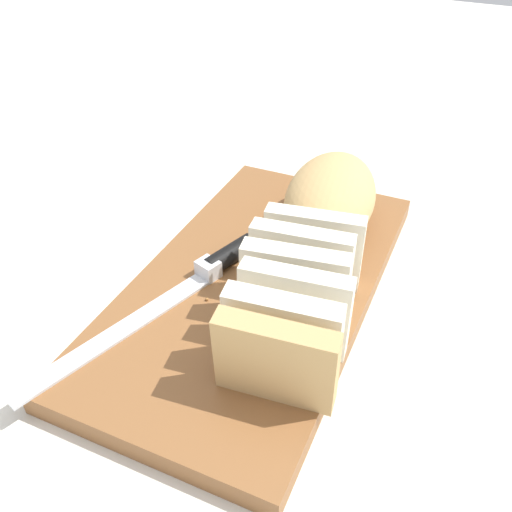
{
  "coord_description": "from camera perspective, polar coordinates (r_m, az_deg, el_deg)",
  "views": [
    {
      "loc": [
        0.42,
        0.2,
        0.41
      ],
      "look_at": [
        0.0,
        0.0,
        0.05
      ],
      "focal_mm": 39.12,
      "sensor_mm": 36.0,
      "label": 1
    }
  ],
  "objects": [
    {
      "name": "cutting_board",
      "position": [
        0.62,
        0.0,
        -3.1
      ],
      "size": [
        0.46,
        0.25,
        0.02
      ],
      "primitive_type": "cube",
      "rotation": [
        0.0,
        0.0,
        0.02
      ],
      "color": "brown",
      "rests_on": "ground_plane"
    },
    {
      "name": "crumb_stray_right",
      "position": [
        0.59,
        -1.36,
        -3.09
      ],
      "size": [
        0.0,
        0.0,
        0.0
      ],
      "primitive_type": "sphere",
      "color": "#996633",
      "rests_on": "cutting_board"
    },
    {
      "name": "ground_plane",
      "position": [
        0.62,
        0.0,
        -3.93
      ],
      "size": [
        3.0,
        3.0,
        0.0
      ],
      "primitive_type": "plane",
      "color": "silver"
    },
    {
      "name": "crumb_near_knife",
      "position": [
        0.58,
        -0.78,
        -4.1
      ],
      "size": [
        0.0,
        0.0,
        0.0
      ],
      "primitive_type": "sphere",
      "color": "#996633",
      "rests_on": "cutting_board"
    },
    {
      "name": "bread_knife",
      "position": [
        0.6,
        -5.75,
        -1.99
      ],
      "size": [
        0.29,
        0.11,
        0.02
      ],
      "rotation": [
        0.0,
        0.0,
        -0.3
      ],
      "color": "silver",
      "rests_on": "cutting_board"
    },
    {
      "name": "crumb_near_loaf",
      "position": [
        0.59,
        3.89,
        -3.78
      ],
      "size": [
        0.0,
        0.0,
        0.0
      ],
      "primitive_type": "sphere",
      "color": "#996633",
      "rests_on": "cutting_board"
    },
    {
      "name": "crumb_stray_left",
      "position": [
        0.58,
        -5.04,
        -4.43
      ],
      "size": [
        0.0,
        0.0,
        0.0
      ],
      "primitive_type": "sphere",
      "color": "#996633",
      "rests_on": "cutting_board"
    },
    {
      "name": "bread_loaf",
      "position": [
        0.61,
        6.33,
        2.41
      ],
      "size": [
        0.38,
        0.16,
        0.08
      ],
      "rotation": [
        0.0,
        0.0,
        0.15
      ],
      "color": "tan",
      "rests_on": "cutting_board"
    }
  ]
}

